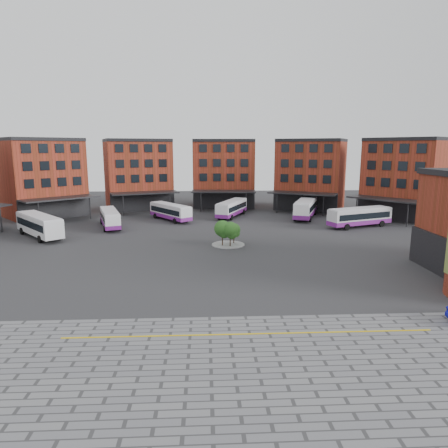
{
  "coord_description": "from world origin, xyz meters",
  "views": [
    {
      "loc": [
        -1.04,
        -39.84,
        12.87
      ],
      "look_at": [
        1.16,
        6.18,
        4.0
      ],
      "focal_mm": 32.0,
      "sensor_mm": 36.0,
      "label": 1
    }
  ],
  "objects_px": {
    "bus_d": "(232,208)",
    "bus_e": "(306,208)",
    "tree_island": "(228,231)",
    "bus_f": "(360,217)",
    "bus_a": "(39,224)",
    "bus_b": "(110,218)",
    "bus_c": "(170,212)"
  },
  "relations": [
    {
      "from": "bus_d",
      "to": "bus_e",
      "type": "distance_m",
      "value": 13.7
    },
    {
      "from": "tree_island",
      "to": "bus_f",
      "type": "bearing_deg",
      "value": 27.77
    },
    {
      "from": "bus_f",
      "to": "bus_a",
      "type": "bearing_deg",
      "value": -104.69
    },
    {
      "from": "bus_b",
      "to": "bus_c",
      "type": "xyz_separation_m",
      "value": [
        9.29,
        6.0,
        0.03
      ]
    },
    {
      "from": "bus_e",
      "to": "bus_d",
      "type": "bearing_deg",
      "value": -166.21
    },
    {
      "from": "bus_c",
      "to": "bus_d",
      "type": "height_order",
      "value": "bus_d"
    },
    {
      "from": "bus_e",
      "to": "bus_f",
      "type": "bearing_deg",
      "value": -31.78
    },
    {
      "from": "tree_island",
      "to": "bus_a",
      "type": "bearing_deg",
      "value": 166.44
    },
    {
      "from": "bus_a",
      "to": "bus_e",
      "type": "height_order",
      "value": "bus_e"
    },
    {
      "from": "tree_island",
      "to": "bus_f",
      "type": "distance_m",
      "value": 25.13
    },
    {
      "from": "bus_c",
      "to": "bus_f",
      "type": "height_order",
      "value": "bus_f"
    },
    {
      "from": "bus_a",
      "to": "bus_d",
      "type": "bearing_deg",
      "value": -11.9
    },
    {
      "from": "bus_c",
      "to": "bus_e",
      "type": "bearing_deg",
      "value": -33.45
    },
    {
      "from": "bus_d",
      "to": "bus_f",
      "type": "distance_m",
      "value": 23.0
    },
    {
      "from": "bus_a",
      "to": "bus_b",
      "type": "bearing_deg",
      "value": -2.07
    },
    {
      "from": "bus_e",
      "to": "bus_f",
      "type": "relative_size",
      "value": 1.07
    },
    {
      "from": "bus_a",
      "to": "bus_c",
      "type": "height_order",
      "value": "bus_a"
    },
    {
      "from": "tree_island",
      "to": "bus_a",
      "type": "relative_size",
      "value": 0.42
    },
    {
      "from": "bus_b",
      "to": "bus_c",
      "type": "relative_size",
      "value": 1.06
    },
    {
      "from": "bus_f",
      "to": "bus_c",
      "type": "bearing_deg",
      "value": -124.39
    },
    {
      "from": "bus_c",
      "to": "tree_island",
      "type": "bearing_deg",
      "value": -101.02
    },
    {
      "from": "bus_b",
      "to": "bus_f",
      "type": "height_order",
      "value": "bus_f"
    },
    {
      "from": "tree_island",
      "to": "bus_e",
      "type": "distance_m",
      "value": 25.92
    },
    {
      "from": "bus_e",
      "to": "tree_island",
      "type": "bearing_deg",
      "value": -105.19
    },
    {
      "from": "tree_island",
      "to": "bus_f",
      "type": "relative_size",
      "value": 0.38
    },
    {
      "from": "bus_b",
      "to": "bus_f",
      "type": "bearing_deg",
      "value": -20.79
    },
    {
      "from": "bus_c",
      "to": "bus_f",
      "type": "xyz_separation_m",
      "value": [
        31.49,
        -7.68,
        0.13
      ]
    },
    {
      "from": "tree_island",
      "to": "bus_c",
      "type": "distance_m",
      "value": 21.49
    },
    {
      "from": "bus_a",
      "to": "bus_d",
      "type": "height_order",
      "value": "bus_a"
    },
    {
      "from": "tree_island",
      "to": "bus_d",
      "type": "distance_m",
      "value": 22.71
    },
    {
      "from": "bus_a",
      "to": "bus_d",
      "type": "distance_m",
      "value": 33.22
    },
    {
      "from": "tree_island",
      "to": "bus_e",
      "type": "bearing_deg",
      "value": 53.12
    }
  ]
}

